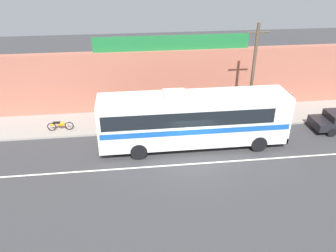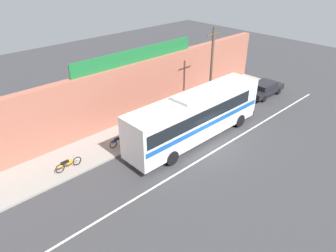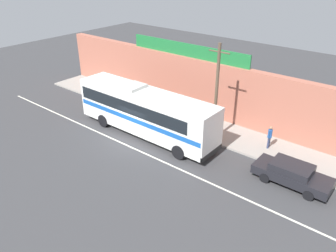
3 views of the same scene
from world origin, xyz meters
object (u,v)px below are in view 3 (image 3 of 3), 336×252
object	(u,v)px
parked_car	(292,174)
motorcycle_red	(99,91)
intercity_bus	(145,110)
utility_pole	(216,92)
pedestrian_far_left	(270,135)
pedestrian_by_curb	(153,96)
motorcycle_orange	(130,101)
pedestrian_near_shop	(180,112)

from	to	relation	value
parked_car	motorcycle_red	xyz separation A→B (m)	(-20.08, 2.05, -0.17)
intercity_bus	utility_pole	xyz separation A→B (m)	(4.64, 2.49, 1.81)
pedestrian_far_left	pedestrian_by_curb	distance (m)	11.38
motorcycle_orange	intercity_bus	bearing A→B (deg)	-32.65
parked_car	pedestrian_far_left	distance (m)	4.08
intercity_bus	motorcycle_red	distance (m)	9.49
pedestrian_by_curb	utility_pole	bearing A→B (deg)	-13.64
motorcycle_red	motorcycle_orange	distance (m)	4.20
motorcycle_orange	pedestrian_by_curb	world-z (taller)	pedestrian_by_curb
utility_pole	motorcycle_orange	size ratio (longest dim) A/B	3.68
intercity_bus	pedestrian_near_shop	world-z (taller)	intercity_bus
pedestrian_by_curb	pedestrian_near_shop	bearing A→B (deg)	-17.26
motorcycle_orange	pedestrian_near_shop	bearing A→B (deg)	0.91
parked_car	motorcycle_orange	size ratio (longest dim) A/B	2.34
intercity_bus	pedestrian_by_curb	size ratio (longest dim) A/B	7.67
parked_car	motorcycle_red	world-z (taller)	parked_car
pedestrian_near_shop	motorcycle_red	bearing A→B (deg)	-179.07
utility_pole	pedestrian_far_left	distance (m)	4.85
motorcycle_orange	pedestrian_near_shop	xyz separation A→B (m)	(5.72, 0.09, 0.49)
intercity_bus	pedestrian_far_left	world-z (taller)	intercity_bus
motorcycle_red	pedestrian_by_curb	bearing A→B (deg)	13.26
intercity_bus	parked_car	bearing A→B (deg)	4.54
pedestrian_far_left	intercity_bus	bearing A→B (deg)	-155.43
parked_car	utility_pole	world-z (taller)	utility_pole
utility_pole	motorcycle_red	xyz separation A→B (m)	(-13.54, 0.44, -3.31)
motorcycle_red	motorcycle_orange	size ratio (longest dim) A/B	0.93
intercity_bus	motorcycle_red	bearing A→B (deg)	161.74
motorcycle_orange	pedestrian_by_curb	size ratio (longest dim) A/B	1.25
motorcycle_red	pedestrian_by_curb	xyz separation A→B (m)	(5.94, 1.40, 0.48)
motorcycle_orange	motorcycle_red	bearing A→B (deg)	-179.05
parked_car	pedestrian_by_curb	world-z (taller)	pedestrian_by_curb
parked_car	pedestrian_by_curb	distance (m)	14.56
motorcycle_orange	pedestrian_far_left	world-z (taller)	pedestrian_far_left
intercity_bus	motorcycle_red	xyz separation A→B (m)	(-8.89, 2.94, -1.50)
pedestrian_near_shop	pedestrian_far_left	distance (m)	7.42
utility_pole	motorcycle_red	world-z (taller)	utility_pole
motorcycle_orange	pedestrian_far_left	size ratio (longest dim) A/B	1.14
motorcycle_red	motorcycle_orange	world-z (taller)	same
intercity_bus	pedestrian_far_left	bearing A→B (deg)	24.57
motorcycle_red	intercity_bus	bearing A→B (deg)	-18.26
utility_pole	pedestrian_far_left	world-z (taller)	utility_pole
motorcycle_red	pedestrian_far_left	xyz separation A→B (m)	(17.31, 0.91, 0.58)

